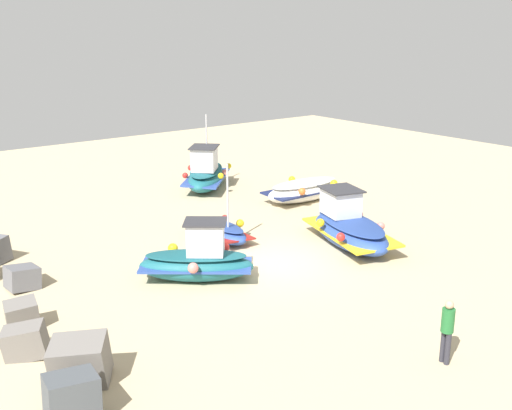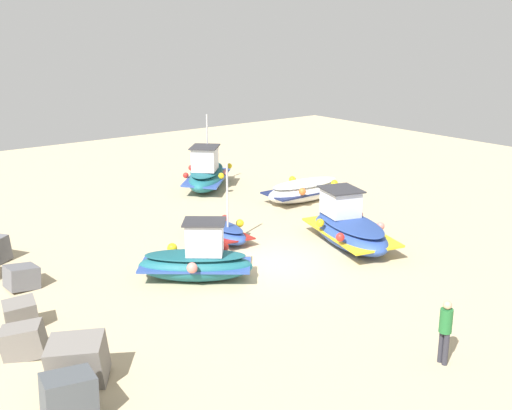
{
  "view_description": "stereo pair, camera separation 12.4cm",
  "coord_description": "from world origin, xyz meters",
  "px_view_note": "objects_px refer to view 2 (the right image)",
  "views": [
    {
      "loc": [
        -15.9,
        13.16,
        8.15
      ],
      "look_at": [
        3.85,
        -2.19,
        0.9
      ],
      "focal_mm": 43.31,
      "sensor_mm": 36.0,
      "label": 1
    },
    {
      "loc": [
        -15.98,
        13.06,
        8.15
      ],
      "look_at": [
        3.85,
        -2.19,
        0.9
      ],
      "focal_mm": 43.31,
      "sensor_mm": 36.0,
      "label": 2
    }
  ],
  "objects_px": {
    "fishing_boat_4": "(305,190)",
    "person_walking": "(445,328)",
    "fishing_boat_1": "(349,228)",
    "fishing_boat_2": "(220,231)",
    "fishing_boat_3": "(197,260)",
    "fishing_boat_0": "(207,174)"
  },
  "relations": [
    {
      "from": "fishing_boat_4",
      "to": "fishing_boat_1",
      "type": "bearing_deg",
      "value": 63.6
    },
    {
      "from": "fishing_boat_2",
      "to": "fishing_boat_1",
      "type": "bearing_deg",
      "value": -132.8
    },
    {
      "from": "fishing_boat_3",
      "to": "person_walking",
      "type": "bearing_deg",
      "value": -37.89
    },
    {
      "from": "fishing_boat_0",
      "to": "fishing_boat_3",
      "type": "relative_size",
      "value": 1.16
    },
    {
      "from": "fishing_boat_3",
      "to": "fishing_boat_4",
      "type": "distance_m",
      "value": 10.68
    },
    {
      "from": "fishing_boat_0",
      "to": "person_walking",
      "type": "xyz_separation_m",
      "value": [
        -18.28,
        4.91,
        0.21
      ]
    },
    {
      "from": "fishing_boat_4",
      "to": "person_walking",
      "type": "xyz_separation_m",
      "value": [
        -13.38,
        7.38,
        0.46
      ]
    },
    {
      "from": "fishing_boat_1",
      "to": "fishing_boat_0",
      "type": "bearing_deg",
      "value": 14.51
    },
    {
      "from": "fishing_boat_0",
      "to": "person_walking",
      "type": "relative_size",
      "value": 2.67
    },
    {
      "from": "fishing_boat_4",
      "to": "person_walking",
      "type": "height_order",
      "value": "person_walking"
    },
    {
      "from": "fishing_boat_2",
      "to": "fishing_boat_4",
      "type": "height_order",
      "value": "fishing_boat_2"
    },
    {
      "from": "fishing_boat_2",
      "to": "fishing_boat_3",
      "type": "bearing_deg",
      "value": 135.31
    },
    {
      "from": "fishing_boat_0",
      "to": "person_walking",
      "type": "height_order",
      "value": "fishing_boat_0"
    },
    {
      "from": "fishing_boat_1",
      "to": "fishing_boat_3",
      "type": "relative_size",
      "value": 1.27
    },
    {
      "from": "fishing_boat_0",
      "to": "person_walking",
      "type": "bearing_deg",
      "value": 29.11
    },
    {
      "from": "fishing_boat_2",
      "to": "person_walking",
      "type": "xyz_separation_m",
      "value": [
        -11.11,
        0.84,
        0.59
      ]
    },
    {
      "from": "fishing_boat_1",
      "to": "person_walking",
      "type": "relative_size",
      "value": 2.93
    },
    {
      "from": "fishing_boat_4",
      "to": "person_walking",
      "type": "relative_size",
      "value": 2.57
    },
    {
      "from": "person_walking",
      "to": "fishing_boat_3",
      "type": "bearing_deg",
      "value": 113.66
    },
    {
      "from": "fishing_boat_1",
      "to": "fishing_boat_2",
      "type": "bearing_deg",
      "value": 63.22
    },
    {
      "from": "fishing_boat_2",
      "to": "fishing_boat_4",
      "type": "distance_m",
      "value": 6.93
    },
    {
      "from": "fishing_boat_0",
      "to": "fishing_boat_2",
      "type": "xyz_separation_m",
      "value": [
        -7.18,
        4.06,
        -0.38
      ]
    }
  ]
}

